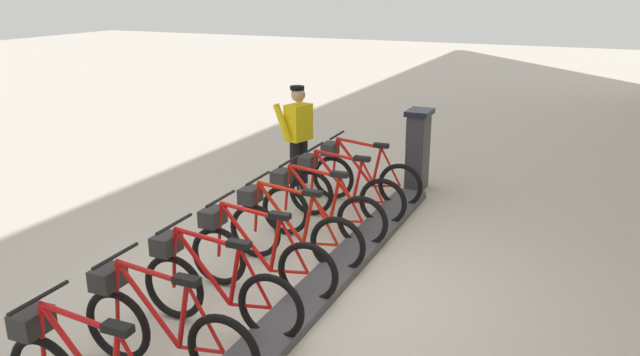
{
  "coord_description": "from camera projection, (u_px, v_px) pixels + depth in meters",
  "views": [
    {
      "loc": [
        -2.45,
        5.34,
        3.13
      ],
      "look_at": [
        0.5,
        -1.16,
        0.9
      ],
      "focal_mm": 34.8,
      "sensor_mm": 36.0,
      "label": 1
    }
  ],
  "objects": [
    {
      "name": "worker_near_rack",
      "position": [
        298.0,
        134.0,
        9.63
      ],
      "size": [
        0.57,
        0.69,
        1.66
      ],
      "color": "white",
      "rests_on": "ground"
    },
    {
      "name": "bike_docked_1",
      "position": [
        341.0,
        190.0,
        8.52
      ],
      "size": [
        1.72,
        0.54,
        1.02
      ],
      "color": "black",
      "rests_on": "ground"
    },
    {
      "name": "payment_kiosk",
      "position": [
        418.0,
        148.0,
        9.77
      ],
      "size": [
        0.36,
        0.52,
        1.28
      ],
      "color": "#38383D",
      "rests_on": "ground"
    },
    {
      "name": "bike_docked_4",
      "position": [
        255.0,
        255.0,
        6.48
      ],
      "size": [
        1.72,
        0.54,
        1.02
      ],
      "color": "black",
      "rests_on": "ground"
    },
    {
      "name": "bike_docked_5",
      "position": [
        213.0,
        287.0,
        5.8
      ],
      "size": [
        1.72,
        0.54,
        1.02
      ],
      "color": "black",
      "rests_on": "ground"
    },
    {
      "name": "bike_docked_6",
      "position": [
        160.0,
        327.0,
        5.12
      ],
      "size": [
        1.72,
        0.54,
        1.02
      ],
      "color": "black",
      "rests_on": "ground"
    },
    {
      "name": "bike_docked_0",
      "position": [
        361.0,
        175.0,
        9.2
      ],
      "size": [
        1.72,
        0.54,
        1.02
      ],
      "color": "black",
      "rests_on": "ground"
    },
    {
      "name": "bike_docked_2",
      "position": [
        317.0,
        208.0,
        7.84
      ],
      "size": [
        1.72,
        0.54,
        1.02
      ],
      "color": "black",
      "rests_on": "ground"
    },
    {
      "name": "dock_rail_base",
      "position": [
        318.0,
        291.0,
        6.53
      ],
      "size": [
        0.44,
        7.06,
        0.1
      ],
      "primitive_type": "cube",
      "color": "#47474C",
      "rests_on": "ground"
    },
    {
      "name": "ground_plane",
      "position": [
        318.0,
        295.0,
        6.54
      ],
      "size": [
        60.0,
        60.0,
        0.0
      ],
      "primitive_type": "plane",
      "color": "beige"
    },
    {
      "name": "bike_docked_3",
      "position": [
        289.0,
        229.0,
        7.16
      ],
      "size": [
        1.72,
        0.54,
        1.02
      ],
      "color": "black",
      "rests_on": "ground"
    }
  ]
}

